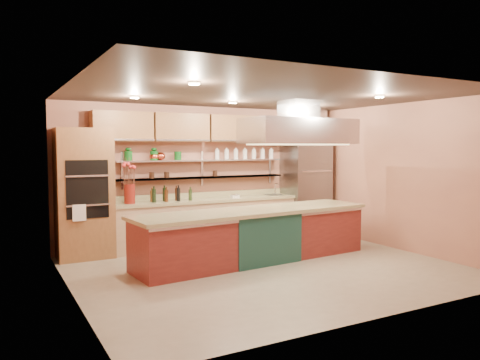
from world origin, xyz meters
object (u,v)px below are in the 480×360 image
island (255,235)px  kitchen_scale (235,195)px  flower_vase (130,194)px  green_canister (178,156)px  refrigerator (306,188)px  copper_kettle (160,156)px

island → kitchen_scale: 1.73m
flower_vase → island: bearing=-42.2°
green_canister → island: bearing=-68.5°
refrigerator → kitchen_scale: 1.80m
flower_vase → kitchen_scale: flower_vase is taller
kitchen_scale → copper_kettle: (-1.52, 0.22, 0.82)m
kitchen_scale → green_canister: size_ratio=0.94×
refrigerator → kitchen_scale: refrigerator is taller
kitchen_scale → green_canister: 1.44m
flower_vase → green_canister: 1.26m
refrigerator → green_canister: refrigerator is taller
island → copper_kettle: bearing=116.0°
island → green_canister: bearing=106.8°
refrigerator → island: refrigerator is taller
copper_kettle → refrigerator: bearing=-4.0°
copper_kettle → flower_vase: bearing=-162.0°
refrigerator → island: size_ratio=0.49×
refrigerator → island: (-2.25, -1.58, -0.60)m
refrigerator → green_canister: bearing=175.6°
refrigerator → flower_vase: 4.00m
island → kitchen_scale: kitchen_scale is taller
copper_kettle → green_canister: size_ratio=1.16×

